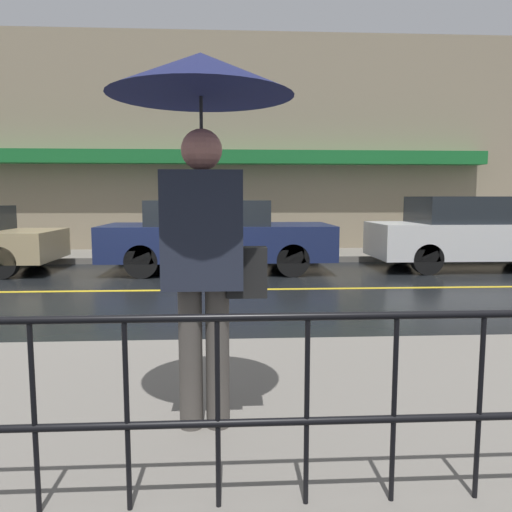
# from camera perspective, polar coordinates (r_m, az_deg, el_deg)

# --- Properties ---
(ground_plane) EXTENTS (80.00, 80.00, 0.00)m
(ground_plane) POSITION_cam_1_polar(r_m,az_deg,el_deg) (8.52, -13.04, -3.88)
(ground_plane) COLOR black
(sidewalk_near) EXTENTS (28.00, 2.96, 0.14)m
(sidewalk_near) POSITION_cam_1_polar(r_m,az_deg,el_deg) (3.94, -25.60, -15.86)
(sidewalk_near) COLOR slate
(sidewalk_near) RESTS_ON ground_plane
(sidewalk_far) EXTENTS (28.00, 2.00, 0.14)m
(sidewalk_far) POSITION_cam_1_polar(r_m,az_deg,el_deg) (12.84, -9.74, 0.03)
(sidewalk_far) COLOR slate
(sidewalk_far) RESTS_ON ground_plane
(lane_marking) EXTENTS (25.20, 0.12, 0.01)m
(lane_marking) POSITION_cam_1_polar(r_m,az_deg,el_deg) (8.52, -13.04, -3.86)
(lane_marking) COLOR gold
(lane_marking) RESTS_ON ground_plane
(building_storefront) EXTENTS (28.00, 0.85, 5.90)m
(building_storefront) POSITION_cam_1_polar(r_m,az_deg,el_deg) (13.94, -9.45, 12.33)
(building_storefront) COLOR gray
(building_storefront) RESTS_ON ground_plane
(pedestrian) EXTENTS (1.07, 1.07, 2.21)m
(pedestrian) POSITION_cam_1_polar(r_m,az_deg,el_deg) (2.96, -6.15, 13.02)
(pedestrian) COLOR #4C4742
(pedestrian) RESTS_ON sidewalk_near
(car_navy) EXTENTS (4.70, 1.95, 1.48)m
(car_navy) POSITION_cam_1_polar(r_m,az_deg,el_deg) (10.47, -4.60, 2.42)
(car_navy) COLOR #19234C
(car_navy) RESTS_ON ground_plane
(car_white) EXTENTS (4.49, 1.75, 1.56)m
(car_white) POSITION_cam_1_polar(r_m,az_deg,el_deg) (11.75, 23.73, 2.45)
(car_white) COLOR silver
(car_white) RESTS_ON ground_plane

